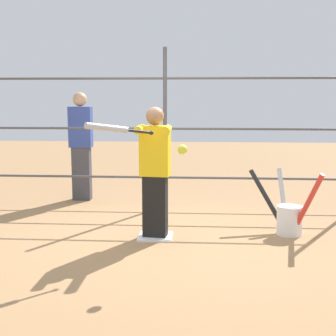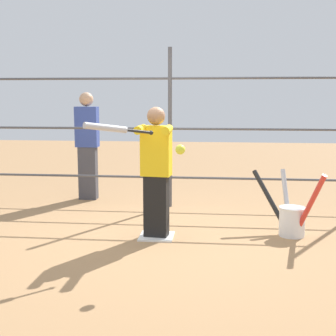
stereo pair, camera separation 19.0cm
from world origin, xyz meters
name	(u,v)px [view 1 (the left image)]	position (x,y,z in m)	size (l,w,h in m)	color
ground_plane	(155,237)	(0.00, 0.00, 0.00)	(24.00, 24.00, 0.00)	#9E754C
home_plate	(155,236)	(0.00, 0.00, 0.01)	(0.40, 0.40, 0.02)	white
fence_backstop	(165,129)	(0.00, -1.60, 1.19)	(5.72, 0.06, 2.38)	#4C4C51
batter	(155,168)	(0.00, 0.02, 0.84)	(0.40, 0.55, 1.55)	black
baseball_bat_swinging	(113,128)	(0.35, 0.74, 1.35)	(0.63, 0.58, 0.16)	black
softball_in_flight	(182,150)	(-0.35, 0.88, 1.16)	(0.10, 0.10, 0.10)	yellow
bat_bucket	(289,216)	(-1.61, -0.25, 0.23)	(0.78, 0.90, 0.82)	white
bystander_behind_fence	(81,144)	(1.38, -2.00, 0.90)	(0.36, 0.22, 1.73)	#3F3F47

